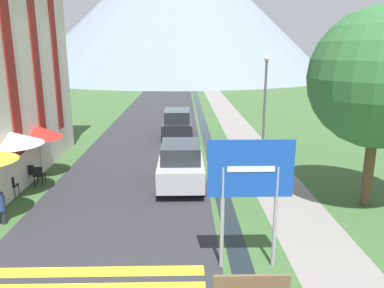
% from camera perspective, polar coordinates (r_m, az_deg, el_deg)
% --- Properties ---
extents(ground_plane, '(160.00, 160.00, 0.00)m').
position_cam_1_polar(ground_plane, '(25.35, -0.66, 1.74)').
color(ground_plane, '#3D6033').
extents(road, '(6.40, 60.00, 0.01)m').
position_cam_1_polar(road, '(35.25, -4.94, 5.20)').
color(road, '#2D2D33').
rests_on(road, ground_plane).
extents(footpath, '(2.20, 60.00, 0.01)m').
position_cam_1_polar(footpath, '(35.39, 5.00, 5.24)').
color(footpath, gray).
rests_on(footpath, ground_plane).
extents(drainage_channel, '(0.60, 60.00, 0.00)m').
position_cam_1_polar(drainage_channel, '(35.21, 1.10, 5.24)').
color(drainage_channel, black).
rests_on(drainage_channel, ground_plane).
extents(mountain_distant, '(62.72, 62.72, 29.30)m').
position_cam_1_polar(mountain_distant, '(82.90, -2.22, 20.48)').
color(mountain_distant, gray).
rests_on(mountain_distant, ground_plane).
extents(road_sign, '(2.10, 0.11, 3.37)m').
position_cam_1_polar(road_sign, '(9.28, 8.88, -5.70)').
color(road_sign, '#9E9EA3').
rests_on(road_sign, ground_plane).
extents(parked_car_near, '(1.90, 3.96, 1.82)m').
position_cam_1_polar(parked_car_near, '(15.32, -1.72, -3.06)').
color(parked_car_near, '#B2B2B7').
rests_on(parked_car_near, ground_plane).
extents(parked_car_far, '(1.91, 4.27, 1.82)m').
position_cam_1_polar(parked_car_far, '(23.74, -2.26, 3.12)').
color(parked_car_far, black).
rests_on(parked_car_far, ground_plane).
extents(cafe_chair_far_left, '(0.40, 0.40, 0.85)m').
position_cam_1_polar(cafe_chair_far_left, '(16.56, -22.34, -4.26)').
color(cafe_chair_far_left, black).
rests_on(cafe_chair_far_left, ground_plane).
extents(cafe_chair_middle, '(0.40, 0.40, 0.85)m').
position_cam_1_polar(cafe_chair_middle, '(15.71, -25.92, -5.61)').
color(cafe_chair_middle, black).
rests_on(cafe_chair_middle, ground_plane).
extents(cafe_chair_far_right, '(0.40, 0.40, 0.85)m').
position_cam_1_polar(cafe_chair_far_right, '(16.93, -23.39, -3.98)').
color(cafe_chair_far_right, black).
rests_on(cafe_chair_far_right, ground_plane).
extents(cafe_umbrella_middle_white, '(2.39, 2.39, 2.52)m').
position_cam_1_polar(cafe_umbrella_middle_white, '(15.40, -26.01, 0.81)').
color(cafe_umbrella_middle_white, '#B7B2A8').
rests_on(cafe_umbrella_middle_white, ground_plane).
extents(cafe_umbrella_rear_red, '(2.10, 2.10, 2.26)m').
position_cam_1_polar(cafe_umbrella_rear_red, '(17.47, -22.39, 1.71)').
color(cafe_umbrella_rear_red, '#B7B2A8').
rests_on(cafe_umbrella_rear_red, ground_plane).
extents(streetlamp, '(0.28, 0.28, 5.18)m').
position_cam_1_polar(streetlamp, '(19.22, 11.05, 6.79)').
color(streetlamp, '#515156').
rests_on(streetlamp, ground_plane).
extents(tree_by_path, '(4.70, 4.70, 6.88)m').
position_cam_1_polar(tree_by_path, '(14.09, 26.68, 8.93)').
color(tree_by_path, brown).
rests_on(tree_by_path, ground_plane).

